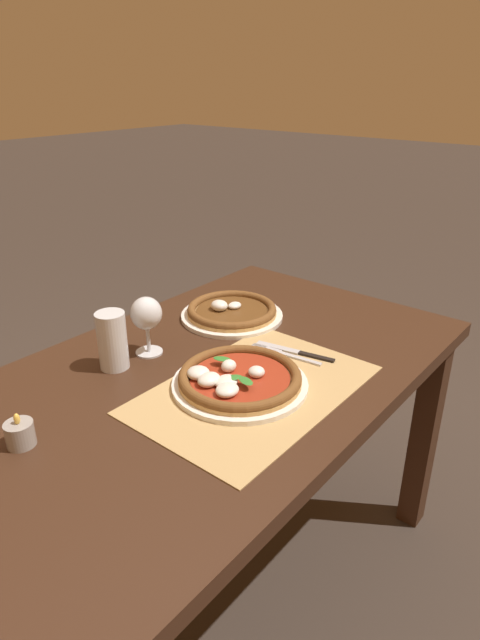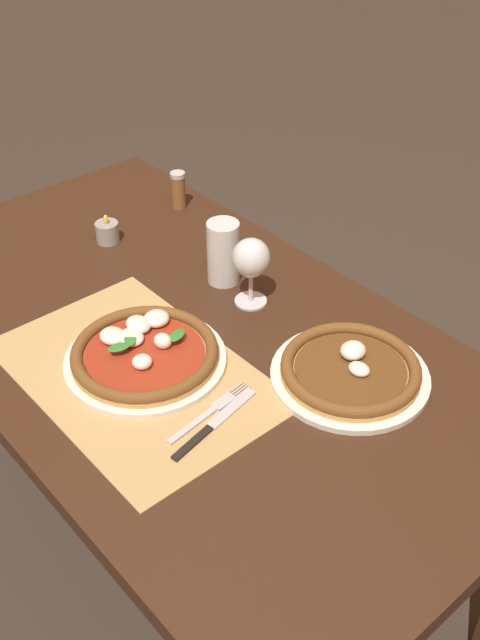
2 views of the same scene
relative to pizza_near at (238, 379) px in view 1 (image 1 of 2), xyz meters
The scene contains 10 objects.
ground_plane 0.77m from the pizza_near, 109.04° to the left, with size 24.00×24.00×0.00m, color #382D26.
dining_table 0.17m from the pizza_near, 109.04° to the left, with size 1.48×0.82×0.74m.
paper_placemat 0.04m from the pizza_near, 63.61° to the right, with size 0.55×0.37×0.00m, color tan.
pizza_near is the anchor object (origin of this frame).
pizza_far 0.39m from the pizza_near, 42.40° to the left, with size 0.30×0.30×0.05m.
wine_glass 0.30m from the pizza_near, 93.02° to the left, with size 0.08×0.08×0.16m.
pint_glass 0.32m from the pizza_near, 111.64° to the left, with size 0.07×0.07×0.15m.
fork 0.19m from the pizza_near, ahead, with size 0.04×0.20×0.00m.
knife 0.22m from the pizza_near, ahead, with size 0.06×0.21×0.01m.
votive_candle 0.47m from the pizza_near, 155.67° to the left, with size 0.06×0.06×0.07m.
Camera 1 is at (-0.78, -0.78, 1.40)m, focal length 30.00 mm.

